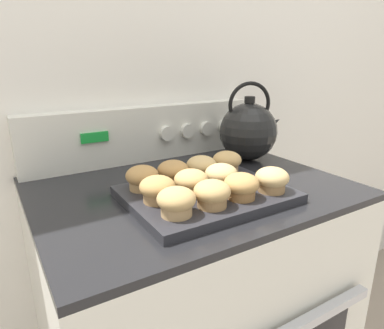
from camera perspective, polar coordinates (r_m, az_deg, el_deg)
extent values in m
cube|color=white|center=(1.15, -9.30, 16.83)|extent=(8.00, 0.05, 2.40)
cube|color=silver|center=(1.15, -0.23, -24.86)|extent=(0.79, 0.62, 0.87)
cube|color=black|center=(0.91, -0.26, -3.91)|extent=(0.79, 0.62, 0.02)
cube|color=silver|center=(1.13, -7.71, 5.15)|extent=(0.78, 0.05, 0.17)
cube|color=green|center=(1.04, -15.91, 4.38)|extent=(0.08, 0.01, 0.03)
cylinder|color=silver|center=(1.12, -4.20, 5.18)|extent=(0.05, 0.02, 0.05)
cylinder|color=silver|center=(1.16, -0.75, 5.62)|extent=(0.05, 0.02, 0.05)
cylinder|color=silver|center=(1.20, 2.47, 6.01)|extent=(0.05, 0.02, 0.05)
cylinder|color=silver|center=(1.24, 5.48, 6.36)|extent=(0.05, 0.02, 0.05)
cube|color=#28282D|center=(0.82, 2.34, -4.99)|extent=(0.37, 0.29, 0.02)
cylinder|color=tan|center=(0.69, -2.60, -7.40)|extent=(0.06, 0.06, 0.03)
ellipsoid|color=tan|center=(0.68, -2.63, -5.76)|extent=(0.08, 0.08, 0.05)
cylinder|color=#A37A4C|center=(0.73, 3.35, -6.03)|extent=(0.06, 0.06, 0.03)
ellipsoid|color=tan|center=(0.72, 3.38, -4.46)|extent=(0.08, 0.08, 0.05)
cylinder|color=olive|center=(0.77, 8.18, -4.66)|extent=(0.06, 0.06, 0.03)
ellipsoid|color=tan|center=(0.77, 8.24, -3.17)|extent=(0.08, 0.08, 0.05)
cylinder|color=#A37A4C|center=(0.83, 13.10, -3.48)|extent=(0.06, 0.06, 0.03)
ellipsoid|color=tan|center=(0.82, 13.20, -2.08)|extent=(0.08, 0.08, 0.05)
cylinder|color=#A37A4C|center=(0.75, -5.74, -5.22)|extent=(0.06, 0.06, 0.03)
ellipsoid|color=tan|center=(0.74, -5.79, -3.69)|extent=(0.08, 0.08, 0.05)
cylinder|color=#A37A4C|center=(0.79, -0.14, -3.99)|extent=(0.06, 0.06, 0.03)
ellipsoid|color=tan|center=(0.78, -0.14, -2.53)|extent=(0.08, 0.08, 0.05)
cylinder|color=olive|center=(0.83, 4.87, -2.88)|extent=(0.06, 0.06, 0.03)
ellipsoid|color=tan|center=(0.83, 4.91, -1.48)|extent=(0.08, 0.08, 0.05)
cylinder|color=tan|center=(0.83, -8.23, -3.22)|extent=(0.06, 0.06, 0.03)
ellipsoid|color=#B2844C|center=(0.82, -8.30, -1.81)|extent=(0.08, 0.08, 0.05)
cylinder|color=#A37A4C|center=(0.86, -3.14, -2.25)|extent=(0.06, 0.06, 0.03)
ellipsoid|color=#B2844C|center=(0.85, -3.16, -0.88)|extent=(0.08, 0.08, 0.05)
cylinder|color=olive|center=(0.90, 1.58, -1.35)|extent=(0.06, 0.06, 0.03)
ellipsoid|color=tan|center=(0.89, 1.60, -0.04)|extent=(0.08, 0.08, 0.05)
cylinder|color=tan|center=(0.94, 5.83, -0.45)|extent=(0.06, 0.06, 0.03)
ellipsoid|color=tan|center=(0.94, 5.87, 0.80)|extent=(0.08, 0.08, 0.05)
sphere|color=black|center=(1.13, 9.34, 5.40)|extent=(0.19, 0.19, 0.19)
cylinder|color=black|center=(1.11, 9.60, 10.61)|extent=(0.03, 0.03, 0.02)
cone|color=black|center=(1.16, 13.28, 6.68)|extent=(0.08, 0.06, 0.06)
torus|color=black|center=(1.11, 9.56, 9.86)|extent=(0.14, 0.05, 0.14)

